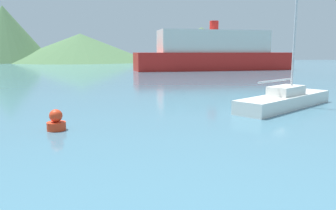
# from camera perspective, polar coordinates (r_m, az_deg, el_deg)

# --- Properties ---
(sailboat_inner) EXTENTS (7.66, 6.06, 7.46)m
(sailboat_inner) POSITION_cam_1_polar(r_m,az_deg,el_deg) (19.94, 19.82, 0.94)
(sailboat_inner) COLOR white
(sailboat_inner) RESTS_ON ground_plane
(ferry_distant) EXTENTS (27.69, 8.35, 8.37)m
(ferry_distant) POSITION_cam_1_polar(r_m,az_deg,el_deg) (58.08, 7.92, 8.99)
(ferry_distant) COLOR red
(ferry_distant) RESTS_ON ground_plane
(buoy_marker) EXTENTS (0.76, 0.76, 0.87)m
(buoy_marker) POSITION_cam_1_polar(r_m,az_deg,el_deg) (14.13, -18.90, -2.76)
(buoy_marker) COLOR red
(buoy_marker) RESTS_ON ground_plane
(hill_west) EXTENTS (26.53, 26.53, 16.41)m
(hill_west) POSITION_cam_1_polar(r_m,az_deg,el_deg) (109.52, -26.62, 10.96)
(hill_west) COLOR #476B42
(hill_west) RESTS_ON ground_plane
(hill_central) EXTENTS (44.83, 44.83, 8.72)m
(hill_central) POSITION_cam_1_polar(r_m,az_deg,el_deg) (107.91, -14.99, 9.61)
(hill_central) COLOR #476B42
(hill_central) RESTS_ON ground_plane
(hill_east) EXTENTS (37.85, 37.85, 10.72)m
(hill_east) POSITION_cam_1_polar(r_m,az_deg,el_deg) (104.92, 5.80, 10.44)
(hill_east) COLOR #4C6647
(hill_east) RESTS_ON ground_plane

